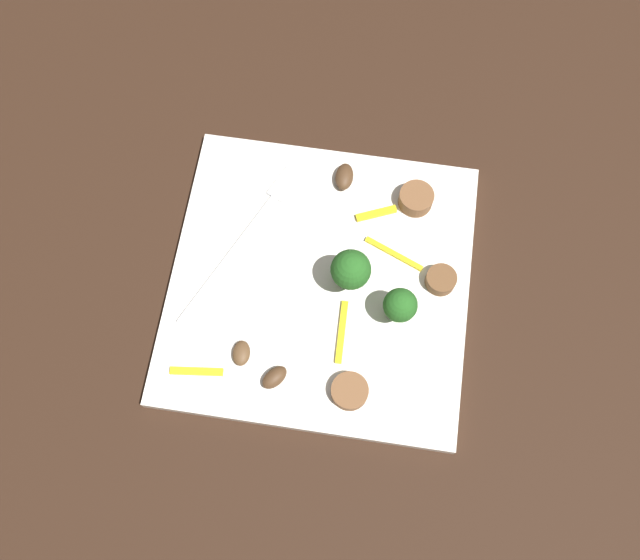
# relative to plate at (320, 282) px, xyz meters

# --- Properties ---
(ground_plane) EXTENTS (1.40, 1.40, 0.00)m
(ground_plane) POSITION_rel_plate_xyz_m (0.00, 0.00, -0.01)
(ground_plane) COLOR black
(plate) EXTENTS (0.26, 0.26, 0.01)m
(plate) POSITION_rel_plate_xyz_m (0.00, 0.00, 0.00)
(plate) COLOR white
(plate) RESTS_ON ground_plane
(fork) EXTENTS (0.17, 0.09, 0.00)m
(fork) POSITION_rel_plate_xyz_m (0.04, 0.07, 0.01)
(fork) COLOR silver
(fork) RESTS_ON plate
(broccoli_floret_0) EXTENTS (0.03, 0.03, 0.05)m
(broccoli_floret_0) POSITION_rel_plate_xyz_m (0.00, -0.03, 0.04)
(broccoli_floret_0) COLOR #296420
(broccoli_floret_0) RESTS_ON plate
(broccoli_floret_1) EXTENTS (0.03, 0.03, 0.04)m
(broccoli_floret_1) POSITION_rel_plate_xyz_m (-0.02, -0.07, 0.03)
(broccoli_floret_1) COLOR #296420
(broccoli_floret_1) RESTS_ON plate
(sausage_slice_0) EXTENTS (0.03, 0.03, 0.02)m
(sausage_slice_0) POSITION_rel_plate_xyz_m (0.09, -0.08, 0.01)
(sausage_slice_0) COLOR brown
(sausage_slice_0) RESTS_ON plate
(sausage_slice_1) EXTENTS (0.04, 0.04, 0.01)m
(sausage_slice_1) POSITION_rel_plate_xyz_m (0.01, -0.11, 0.01)
(sausage_slice_1) COLOR brown
(sausage_slice_1) RESTS_ON plate
(sausage_slice_2) EXTENTS (0.04, 0.04, 0.01)m
(sausage_slice_2) POSITION_rel_plate_xyz_m (-0.10, -0.04, 0.01)
(sausage_slice_2) COLOR brown
(sausage_slice_2) RESTS_ON plate
(mushroom_0) EXTENTS (0.03, 0.02, 0.01)m
(mushroom_0) POSITION_rel_plate_xyz_m (0.10, -0.01, 0.01)
(mushroom_0) COLOR #4C331E
(mushroom_0) RESTS_ON plate
(mushroom_1) EXTENTS (0.03, 0.03, 0.01)m
(mushroom_1) POSITION_rel_plate_xyz_m (-0.09, 0.02, 0.01)
(mushroom_1) COLOR #4C331E
(mushroom_1) RESTS_ON plate
(mushroom_2) EXTENTS (0.02, 0.02, 0.01)m
(mushroom_2) POSITION_rel_plate_xyz_m (-0.08, 0.06, 0.01)
(mushroom_2) COLOR brown
(mushroom_2) RESTS_ON plate
(pepper_strip_0) EXTENTS (0.02, 0.04, 0.00)m
(pepper_strip_0) POSITION_rel_plate_xyz_m (0.07, -0.04, 0.01)
(pepper_strip_0) COLOR yellow
(pepper_strip_0) RESTS_ON plate
(pepper_strip_1) EXTENTS (0.01, 0.05, 0.00)m
(pepper_strip_1) POSITION_rel_plate_xyz_m (-0.10, 0.09, 0.01)
(pepper_strip_1) COLOR yellow
(pepper_strip_1) RESTS_ON plate
(pepper_strip_2) EXTENTS (0.06, 0.01, 0.00)m
(pepper_strip_2) POSITION_rel_plate_xyz_m (-0.05, -0.03, 0.01)
(pepper_strip_2) COLOR yellow
(pepper_strip_2) RESTS_ON plate
(pepper_strip_3) EXTENTS (0.03, 0.05, 0.00)m
(pepper_strip_3) POSITION_rel_plate_xyz_m (0.03, -0.06, 0.01)
(pepper_strip_3) COLOR yellow
(pepper_strip_3) RESTS_ON plate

